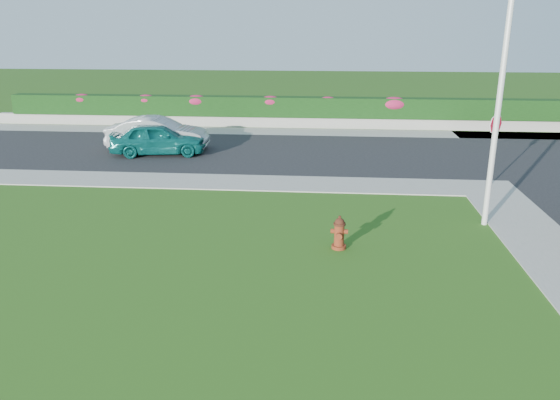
# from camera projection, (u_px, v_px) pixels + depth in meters

# --- Properties ---
(ground) EXTENTS (120.00, 120.00, 0.00)m
(ground) POSITION_uv_depth(u_px,v_px,m) (264.00, 304.00, 11.44)
(ground) COLOR black
(ground) RESTS_ON ground
(street_far) EXTENTS (26.00, 8.00, 0.04)m
(street_far) POSITION_uv_depth(u_px,v_px,m) (191.00, 151.00, 25.11)
(street_far) COLOR black
(street_far) RESTS_ON ground
(sidewalk_far) EXTENTS (24.00, 2.00, 0.04)m
(sidewalk_far) POSITION_uv_depth(u_px,v_px,m) (133.00, 180.00, 20.45)
(sidewalk_far) COLOR gray
(sidewalk_far) RESTS_ON ground
(curb_corner) EXTENTS (2.00, 2.00, 0.04)m
(curb_corner) POSITION_uv_depth(u_px,v_px,m) (488.00, 188.00, 19.39)
(curb_corner) COLOR gray
(curb_corner) RESTS_ON ground
(sidewalk_beyond) EXTENTS (34.00, 2.00, 0.04)m
(sidewalk_beyond) POSITION_uv_depth(u_px,v_px,m) (286.00, 132.00, 29.52)
(sidewalk_beyond) COLOR gray
(sidewalk_beyond) RESTS_ON ground
(retaining_wall) EXTENTS (34.00, 0.40, 0.60)m
(retaining_wall) POSITION_uv_depth(u_px,v_px,m) (288.00, 122.00, 30.86)
(retaining_wall) COLOR gray
(retaining_wall) RESTS_ON ground
(hedge) EXTENTS (32.00, 0.90, 1.10)m
(hedge) POSITION_uv_depth(u_px,v_px,m) (288.00, 107.00, 30.69)
(hedge) COLOR black
(hedge) RESTS_ON retaining_wall
(fire_hydrant) EXTENTS (0.46, 0.43, 0.89)m
(fire_hydrant) POSITION_uv_depth(u_px,v_px,m) (339.00, 233.00, 14.13)
(fire_hydrant) COLOR #4F180C
(fire_hydrant) RESTS_ON ground
(sedan_teal) EXTENTS (4.37, 2.33, 1.41)m
(sedan_teal) POSITION_uv_depth(u_px,v_px,m) (158.00, 139.00, 24.16)
(sedan_teal) COLOR #0B5855
(sedan_teal) RESTS_ON street_far
(sedan_silver) EXTENTS (4.62, 1.77, 1.50)m
(sedan_silver) POSITION_uv_depth(u_px,v_px,m) (158.00, 134.00, 25.01)
(sedan_silver) COLOR #9EA1A5
(sedan_silver) RESTS_ON street_far
(utility_pole) EXTENTS (0.16, 0.16, 6.81)m
(utility_pole) POSITION_uv_depth(u_px,v_px,m) (498.00, 108.00, 14.92)
(utility_pole) COLOR silver
(utility_pole) RESTS_ON ground
(stop_sign) EXTENTS (0.55, 0.50, 2.65)m
(stop_sign) POSITION_uv_depth(u_px,v_px,m) (495.00, 133.00, 18.93)
(stop_sign) COLOR slate
(stop_sign) RESTS_ON ground
(flower_clump_a) EXTENTS (1.19, 0.77, 0.60)m
(flower_clump_a) POSITION_uv_depth(u_px,v_px,m) (82.00, 99.00, 31.47)
(flower_clump_a) COLOR #B01E49
(flower_clump_a) RESTS_ON hedge
(flower_clump_b) EXTENTS (1.16, 0.75, 0.58)m
(flower_clump_b) POSITION_uv_depth(u_px,v_px,m) (146.00, 100.00, 31.16)
(flower_clump_b) COLOR #B01E49
(flower_clump_b) RESTS_ON hedge
(flower_clump_c) EXTENTS (1.31, 0.84, 0.65)m
(flower_clump_c) POSITION_uv_depth(u_px,v_px,m) (197.00, 101.00, 30.93)
(flower_clump_c) COLOR #B01E49
(flower_clump_c) RESTS_ON hedge
(flower_clump_d) EXTENTS (1.23, 0.79, 0.62)m
(flower_clump_d) POSITION_uv_depth(u_px,v_px,m) (270.00, 101.00, 30.58)
(flower_clump_d) COLOR #B01E49
(flower_clump_d) RESTS_ON hedge
(flower_clump_e) EXTENTS (1.07, 0.69, 0.54)m
(flower_clump_e) POSITION_uv_depth(u_px,v_px,m) (328.00, 101.00, 30.31)
(flower_clump_e) COLOR #B01E49
(flower_clump_e) RESTS_ON hedge
(flower_clump_f) EXTENTS (1.50, 0.97, 0.75)m
(flower_clump_f) POSITION_uv_depth(u_px,v_px,m) (394.00, 104.00, 30.04)
(flower_clump_f) COLOR #B01E49
(flower_clump_f) RESTS_ON hedge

